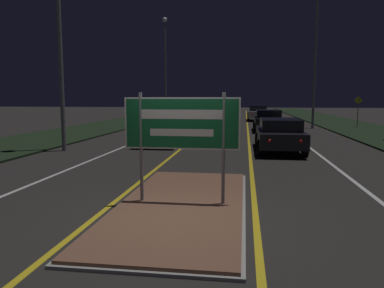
{
  "coord_description": "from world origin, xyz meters",
  "views": [
    {
      "loc": [
        1.25,
        -6.77,
        2.24
      ],
      "look_at": [
        0.0,
        2.16,
        1.12
      ],
      "focal_mm": 35.0,
      "sensor_mm": 36.0,
      "label": 1
    }
  ],
  "objects_px": {
    "streetlight_left_far": "(165,61)",
    "car_receding_0": "(279,134)",
    "streetlight_right_near": "(316,46)",
    "warning_sign": "(358,109)",
    "highway_sign": "(182,127)",
    "car_receding_2": "(258,113)",
    "car_approaching_1": "(199,116)",
    "car_approaching_0": "(165,129)",
    "car_approaching_2": "(213,110)",
    "car_receding_1": "(268,120)"
  },
  "relations": [
    {
      "from": "streetlight_left_far",
      "to": "car_receding_0",
      "type": "relative_size",
      "value": 2.04
    },
    {
      "from": "streetlight_right_near",
      "to": "warning_sign",
      "type": "relative_size",
      "value": 4.42
    },
    {
      "from": "streetlight_right_near",
      "to": "car_receding_0",
      "type": "bearing_deg",
      "value": -105.77
    },
    {
      "from": "highway_sign",
      "to": "car_receding_2",
      "type": "distance_m",
      "value": 29.82
    },
    {
      "from": "warning_sign",
      "to": "car_approaching_1",
      "type": "bearing_deg",
      "value": 172.46
    },
    {
      "from": "highway_sign",
      "to": "car_approaching_1",
      "type": "xyz_separation_m",
      "value": [
        -2.45,
        23.23,
        -0.92
      ]
    },
    {
      "from": "streetlight_right_near",
      "to": "car_receding_2",
      "type": "distance_m",
      "value": 10.83
    },
    {
      "from": "highway_sign",
      "to": "car_approaching_0",
      "type": "relative_size",
      "value": 0.49
    },
    {
      "from": "car_approaching_0",
      "to": "car_approaching_1",
      "type": "relative_size",
      "value": 1.18
    },
    {
      "from": "car_approaching_1",
      "to": "car_approaching_2",
      "type": "height_order",
      "value": "car_approaching_1"
    },
    {
      "from": "highway_sign",
      "to": "car_receding_0",
      "type": "xyz_separation_m",
      "value": [
        2.71,
        8.55,
        -0.92
      ]
    },
    {
      "from": "car_receding_1",
      "to": "car_approaching_2",
      "type": "xyz_separation_m",
      "value": [
        -5.49,
        21.04,
        -0.04
      ]
    },
    {
      "from": "streetlight_right_near",
      "to": "car_approaching_0",
      "type": "relative_size",
      "value": 2.06
    },
    {
      "from": "highway_sign",
      "to": "streetlight_left_far",
      "type": "xyz_separation_m",
      "value": [
        -6.19,
        27.51,
        4.04
      ]
    },
    {
      "from": "streetlight_right_near",
      "to": "car_approaching_1",
      "type": "relative_size",
      "value": 2.43
    },
    {
      "from": "streetlight_right_near",
      "to": "car_approaching_0",
      "type": "height_order",
      "value": "streetlight_right_near"
    },
    {
      "from": "car_receding_2",
      "to": "car_approaching_0",
      "type": "height_order",
      "value": "car_receding_2"
    },
    {
      "from": "car_receding_2",
      "to": "car_approaching_1",
      "type": "distance_m",
      "value": 8.14
    },
    {
      "from": "car_receding_1",
      "to": "car_approaching_1",
      "type": "relative_size",
      "value": 1.01
    },
    {
      "from": "car_receding_1",
      "to": "car_receding_0",
      "type": "bearing_deg",
      "value": -90.54
    },
    {
      "from": "streetlight_left_far",
      "to": "car_receding_1",
      "type": "height_order",
      "value": "streetlight_left_far"
    },
    {
      "from": "car_receding_0",
      "to": "car_receding_1",
      "type": "xyz_separation_m",
      "value": [
        0.09,
        9.42,
        0.02
      ]
    },
    {
      "from": "car_approaching_1",
      "to": "car_receding_0",
      "type": "bearing_deg",
      "value": -70.63
    },
    {
      "from": "highway_sign",
      "to": "car_receding_2",
      "type": "height_order",
      "value": "highway_sign"
    },
    {
      "from": "car_approaching_1",
      "to": "car_approaching_2",
      "type": "bearing_deg",
      "value": 90.88
    },
    {
      "from": "car_receding_1",
      "to": "car_approaching_2",
      "type": "relative_size",
      "value": 0.95
    },
    {
      "from": "car_receding_2",
      "to": "car_approaching_1",
      "type": "height_order",
      "value": "car_receding_2"
    },
    {
      "from": "streetlight_left_far",
      "to": "car_receding_1",
      "type": "distance_m",
      "value": 14.01
    },
    {
      "from": "car_approaching_1",
      "to": "warning_sign",
      "type": "bearing_deg",
      "value": -7.54
    },
    {
      "from": "car_receding_0",
      "to": "car_receding_1",
      "type": "height_order",
      "value": "car_receding_1"
    },
    {
      "from": "car_receding_0",
      "to": "car_receding_1",
      "type": "relative_size",
      "value": 1.13
    },
    {
      "from": "highway_sign",
      "to": "car_approaching_2",
      "type": "xyz_separation_m",
      "value": [
        -2.69,
        39.01,
        -0.94
      ]
    },
    {
      "from": "highway_sign",
      "to": "streetlight_right_near",
      "type": "distance_m",
      "value": 22.22
    },
    {
      "from": "car_approaching_0",
      "to": "car_approaching_1",
      "type": "distance_m",
      "value": 12.67
    },
    {
      "from": "streetlight_right_near",
      "to": "car_approaching_0",
      "type": "bearing_deg",
      "value": -130.42
    },
    {
      "from": "streetlight_right_near",
      "to": "car_receding_0",
      "type": "height_order",
      "value": "streetlight_right_near"
    },
    {
      "from": "car_receding_1",
      "to": "warning_sign",
      "type": "xyz_separation_m",
      "value": [
        6.72,
        3.68,
        0.69
      ]
    },
    {
      "from": "car_receding_2",
      "to": "car_approaching_0",
      "type": "distance_m",
      "value": 19.8
    },
    {
      "from": "streetlight_left_far",
      "to": "car_approaching_1",
      "type": "bearing_deg",
      "value": -48.83
    },
    {
      "from": "car_receding_1",
      "to": "warning_sign",
      "type": "bearing_deg",
      "value": 28.67
    },
    {
      "from": "highway_sign",
      "to": "car_receding_0",
      "type": "bearing_deg",
      "value": 72.4
    },
    {
      "from": "streetlight_left_far",
      "to": "car_approaching_0",
      "type": "bearing_deg",
      "value": -78.03
    },
    {
      "from": "car_approaching_2",
      "to": "car_receding_2",
      "type": "bearing_deg",
      "value": -60.84
    },
    {
      "from": "streetlight_left_far",
      "to": "car_receding_1",
      "type": "relative_size",
      "value": 2.31
    },
    {
      "from": "car_receding_0",
      "to": "warning_sign",
      "type": "distance_m",
      "value": 14.78
    },
    {
      "from": "streetlight_right_near",
      "to": "streetlight_left_far",
      "type": "bearing_deg",
      "value": 151.92
    },
    {
      "from": "streetlight_left_far",
      "to": "car_approaching_2",
      "type": "height_order",
      "value": "streetlight_left_far"
    },
    {
      "from": "car_approaching_2",
      "to": "warning_sign",
      "type": "height_order",
      "value": "warning_sign"
    },
    {
      "from": "car_receding_0",
      "to": "car_receding_2",
      "type": "bearing_deg",
      "value": 90.57
    },
    {
      "from": "highway_sign",
      "to": "car_approaching_1",
      "type": "relative_size",
      "value": 0.57
    }
  ]
}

